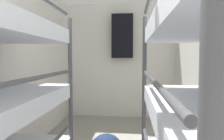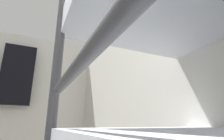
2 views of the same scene
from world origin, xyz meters
The scene contains 3 objects.
wall_right centered at (1.18, 2.26, 1.21)m, with size 0.06×4.63×2.42m.
wall_back centered at (0.00, 4.54, 1.21)m, with size 2.42×0.06×2.42m.
hanging_coat centered at (0.06, 4.39, 1.72)m, with size 0.44×0.12×0.90m.
Camera 2 is at (0.30, 1.52, 1.01)m, focal length 28.00 mm.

